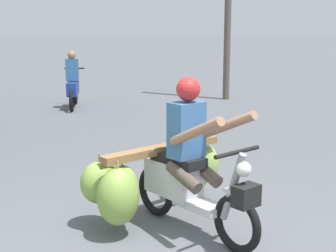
{
  "coord_description": "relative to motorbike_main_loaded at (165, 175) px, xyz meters",
  "views": [
    {
      "loc": [
        -1.16,
        -3.91,
        2.12
      ],
      "look_at": [
        0.27,
        1.67,
        0.9
      ],
      "focal_mm": 53.64,
      "sensor_mm": 36.0,
      "label": 1
    }
  ],
  "objects": [
    {
      "name": "motorbike_distant_ahead_left",
      "position": [
        -0.46,
        7.44,
        0.05
      ],
      "size": [
        0.53,
        1.61,
        1.4
      ],
      "color": "black",
      "rests_on": "ground"
    },
    {
      "name": "motorbike_main_loaded",
      "position": [
        0.0,
        0.0,
        0.0
      ],
      "size": [
        1.76,
        1.99,
        1.58
      ],
      "color": "black",
      "rests_on": "ground"
    }
  ]
}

